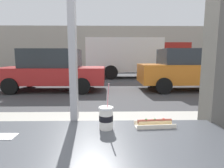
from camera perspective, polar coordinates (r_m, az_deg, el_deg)
The scene contains 10 objects.
ground_plane at distance 9.41m, azimuth -2.63°, elevation -0.52°, with size 60.00×60.00×0.00m, color #424244.
sidewalk_strip at distance 3.21m, azimuth -5.82°, elevation -16.89°, with size 16.00×2.80×0.15m, color #B2ADA3.
window_wall at distance 1.43m, azimuth -12.19°, elevation 21.24°, with size 2.78×0.20×2.90m.
building_facade_far at distance 21.58m, azimuth -1.79°, elevation 10.78°, with size 28.00×1.20×4.77m, color #A89E8E.
soda_cup_right at distance 1.24m, azimuth -1.82°, elevation -10.16°, with size 0.10×0.10×0.30m.
hotdog_tray_near at distance 1.32m, azimuth 12.82°, elevation -11.54°, with size 0.27×0.12×0.05m.
napkin_wrapper at distance 1.31m, azimuth -29.65°, elevation -13.70°, with size 0.12×0.09×0.00m, color white.
parked_car_red at distance 8.42m, azimuth -17.66°, elevation 4.11°, with size 4.44×2.03×1.76m.
parked_car_orange at distance 8.76m, azimuth 21.85°, elevation 4.14°, with size 4.14×2.00×1.77m.
box_truck at distance 13.20m, azimuth 7.03°, elevation 8.44°, with size 6.74×2.44×2.66m.
Camera 1 is at (0.26, -1.29, 1.44)m, focal length 30.07 mm.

